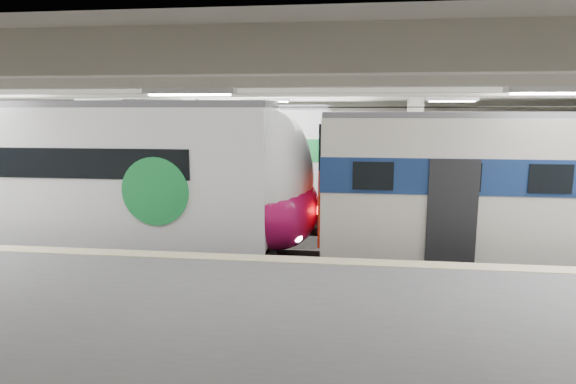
# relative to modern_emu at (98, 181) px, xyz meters

# --- Properties ---
(station_hall) EXTENTS (36.00, 24.00, 5.75)m
(station_hall) POSITION_rel_modern_emu_xyz_m (5.10, -1.74, 0.85)
(station_hall) COLOR black
(station_hall) RESTS_ON ground
(modern_emu) EXTENTS (15.38, 3.17, 4.89)m
(modern_emu) POSITION_rel_modern_emu_xyz_m (0.00, 0.00, 0.00)
(modern_emu) COLOR white
(modern_emu) RESTS_ON ground
(older_rer) EXTENTS (13.90, 3.07, 4.56)m
(older_rer) POSITION_rel_modern_emu_xyz_m (13.95, 0.00, -0.00)
(older_rer) COLOR beige
(older_rer) RESTS_ON ground
(far_train) EXTENTS (15.26, 3.37, 4.81)m
(far_train) POSITION_rel_modern_emu_xyz_m (-0.52, 5.50, 0.08)
(far_train) COLOR white
(far_train) RESTS_ON ground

